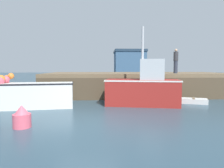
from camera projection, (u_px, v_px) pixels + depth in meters
ground at (86, 123)px, 8.13m from camera, size 120.00×160.00×0.10m
pier at (137, 77)px, 16.08m from camera, size 14.22×6.31×1.74m
fishing_boat_near_left at (37, 94)px, 10.84m from camera, size 3.90×1.61×1.88m
fishing_boat_near_right at (144, 88)px, 11.66m from camera, size 4.40×2.29×4.47m
rowboat at (194, 101)px, 12.37m from camera, size 1.72×1.25×0.33m
dockworker at (176, 61)px, 15.15m from camera, size 0.34×0.34×1.82m
warehouse at (129, 64)px, 43.95m from camera, size 6.50×7.06×5.87m
mooring_buoy_foreground at (22, 118)px, 7.36m from camera, size 0.64×0.64×0.82m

